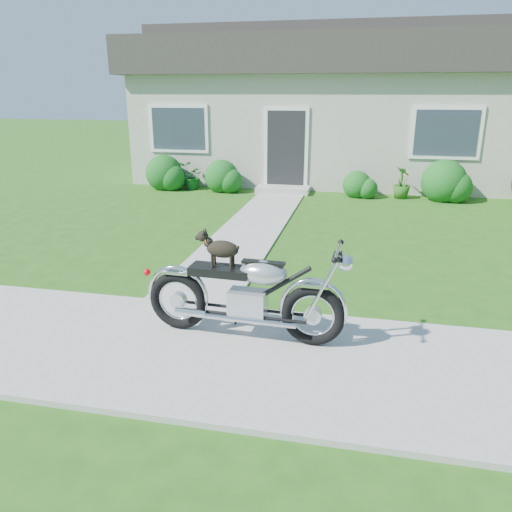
{
  "coord_description": "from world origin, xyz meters",
  "views": [
    {
      "loc": [
        0.58,
        -4.4,
        2.58
      ],
      "look_at": [
        -0.59,
        1.0,
        0.75
      ],
      "focal_mm": 35.0,
      "sensor_mm": 36.0,
      "label": 1
    }
  ],
  "objects_px": {
    "potted_plant_left": "(191,176)",
    "motorcycle_with_dog": "(247,293)",
    "potted_plant_right": "(402,182)",
    "house": "(349,105)"
  },
  "relations": [
    {
      "from": "potted_plant_left",
      "to": "motorcycle_with_dog",
      "type": "bearing_deg",
      "value": -66.91
    },
    {
      "from": "potted_plant_left",
      "to": "potted_plant_right",
      "type": "height_order",
      "value": "potted_plant_right"
    },
    {
      "from": "potted_plant_left",
      "to": "motorcycle_with_dog",
      "type": "relative_size",
      "value": 0.32
    },
    {
      "from": "potted_plant_left",
      "to": "motorcycle_with_dog",
      "type": "xyz_separation_m",
      "value": [
        3.5,
        -8.2,
        0.19
      ]
    },
    {
      "from": "potted_plant_right",
      "to": "motorcycle_with_dog",
      "type": "distance_m",
      "value": 8.46
    },
    {
      "from": "potted_plant_left",
      "to": "potted_plant_right",
      "type": "relative_size",
      "value": 0.89
    },
    {
      "from": "house",
      "to": "potted_plant_left",
      "type": "xyz_separation_m",
      "value": [
        -4.04,
        -3.44,
        -1.8
      ]
    },
    {
      "from": "house",
      "to": "potted_plant_left",
      "type": "bearing_deg",
      "value": -139.53
    },
    {
      "from": "motorcycle_with_dog",
      "to": "potted_plant_right",
      "type": "bearing_deg",
      "value": 78.43
    },
    {
      "from": "house",
      "to": "potted_plant_right",
      "type": "bearing_deg",
      "value": -66.04
    }
  ]
}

